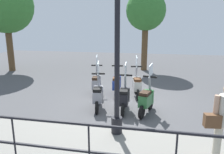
{
  "coord_description": "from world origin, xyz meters",
  "views": [
    {
      "loc": [
        -7.18,
        -0.96,
        2.71
      ],
      "look_at": [
        0.2,
        0.5,
        0.9
      ],
      "focal_mm": 35.0,
      "sensor_mm": 36.0,
      "label": 1
    }
  ],
  "objects_px": {
    "scooter_near_1": "(124,97)",
    "scooter_far_2": "(96,83)",
    "lamp_post_near": "(117,46)",
    "tree_distant": "(146,12)",
    "scooter_far_0": "(137,84)",
    "scooter_far_1": "(117,83)",
    "scooter_near_0": "(146,99)",
    "tree_large": "(5,6)",
    "scooter_near_2": "(98,95)"
  },
  "relations": [
    {
      "from": "scooter_far_0",
      "to": "scooter_far_2",
      "type": "distance_m",
      "value": 1.59
    },
    {
      "from": "scooter_near_0",
      "to": "scooter_far_2",
      "type": "height_order",
      "value": "same"
    },
    {
      "from": "scooter_near_1",
      "to": "scooter_far_2",
      "type": "bearing_deg",
      "value": 39.36
    },
    {
      "from": "scooter_near_0",
      "to": "tree_distant",
      "type": "bearing_deg",
      "value": 19.85
    },
    {
      "from": "tree_distant",
      "to": "scooter_far_1",
      "type": "bearing_deg",
      "value": 171.5
    },
    {
      "from": "lamp_post_near",
      "to": "tree_distant",
      "type": "height_order",
      "value": "lamp_post_near"
    },
    {
      "from": "scooter_near_1",
      "to": "scooter_far_1",
      "type": "relative_size",
      "value": 1.0
    },
    {
      "from": "tree_distant",
      "to": "scooter_far_1",
      "type": "height_order",
      "value": "tree_distant"
    },
    {
      "from": "scooter_near_1",
      "to": "scooter_far_0",
      "type": "xyz_separation_m",
      "value": [
        1.56,
        -0.27,
        0.0
      ]
    },
    {
      "from": "scooter_far_0",
      "to": "scooter_far_2",
      "type": "xyz_separation_m",
      "value": [
        -0.06,
        1.59,
        0.0
      ]
    },
    {
      "from": "scooter_near_1",
      "to": "scooter_far_2",
      "type": "distance_m",
      "value": 2.01
    },
    {
      "from": "tree_distant",
      "to": "scooter_near_0",
      "type": "xyz_separation_m",
      "value": [
        -6.84,
        -0.44,
        -2.96
      ]
    },
    {
      "from": "scooter_near_0",
      "to": "scooter_far_2",
      "type": "relative_size",
      "value": 1.0
    },
    {
      "from": "tree_distant",
      "to": "scooter_far_2",
      "type": "relative_size",
      "value": 3.03
    },
    {
      "from": "scooter_near_1",
      "to": "scooter_near_0",
      "type": "bearing_deg",
      "value": -97.05
    },
    {
      "from": "scooter_near_2",
      "to": "scooter_far_1",
      "type": "bearing_deg",
      "value": -22.61
    },
    {
      "from": "tree_large",
      "to": "scooter_near_2",
      "type": "height_order",
      "value": "tree_large"
    },
    {
      "from": "lamp_post_near",
      "to": "tree_large",
      "type": "distance_m",
      "value": 10.27
    },
    {
      "from": "lamp_post_near",
      "to": "tree_large",
      "type": "xyz_separation_m",
      "value": [
        6.74,
        7.61,
        1.5
      ]
    },
    {
      "from": "scooter_far_0",
      "to": "tree_large",
      "type": "bearing_deg",
      "value": 54.87
    },
    {
      "from": "tree_large",
      "to": "scooter_near_0",
      "type": "relative_size",
      "value": 3.46
    },
    {
      "from": "scooter_far_2",
      "to": "scooter_near_2",
      "type": "bearing_deg",
      "value": -171.79
    },
    {
      "from": "tree_large",
      "to": "tree_distant",
      "type": "distance_m",
      "value": 8.0
    },
    {
      "from": "lamp_post_near",
      "to": "scooter_near_2",
      "type": "xyz_separation_m",
      "value": [
        1.77,
        0.94,
        -1.76
      ]
    },
    {
      "from": "lamp_post_near",
      "to": "tree_large",
      "type": "height_order",
      "value": "tree_large"
    },
    {
      "from": "scooter_near_0",
      "to": "tree_large",
      "type": "bearing_deg",
      "value": 74.51
    },
    {
      "from": "lamp_post_near",
      "to": "scooter_near_0",
      "type": "bearing_deg",
      "value": -20.9
    },
    {
      "from": "tree_large",
      "to": "scooter_near_0",
      "type": "distance_m",
      "value": 10.22
    },
    {
      "from": "scooter_near_1",
      "to": "scooter_far_1",
      "type": "distance_m",
      "value": 1.66
    },
    {
      "from": "scooter_near_0",
      "to": "scooter_far_0",
      "type": "bearing_deg",
      "value": 31.03
    },
    {
      "from": "scooter_far_2",
      "to": "scooter_near_1",
      "type": "bearing_deg",
      "value": -147.62
    },
    {
      "from": "tree_large",
      "to": "scooter_near_2",
      "type": "xyz_separation_m",
      "value": [
        -4.97,
        -6.67,
        -3.26
      ]
    },
    {
      "from": "lamp_post_near",
      "to": "tree_distant",
      "type": "relative_size",
      "value": 1.01
    },
    {
      "from": "scooter_far_1",
      "to": "tree_distant",
      "type": "bearing_deg",
      "value": -14.11
    },
    {
      "from": "tree_large",
      "to": "scooter_far_1",
      "type": "distance_m",
      "value": 8.47
    },
    {
      "from": "scooter_near_1",
      "to": "scooter_near_2",
      "type": "height_order",
      "value": "same"
    },
    {
      "from": "tree_large",
      "to": "scooter_near_0",
      "type": "height_order",
      "value": "tree_large"
    },
    {
      "from": "tree_large",
      "to": "scooter_near_2",
      "type": "distance_m",
      "value": 8.94
    },
    {
      "from": "scooter_far_1",
      "to": "scooter_far_2",
      "type": "height_order",
      "value": "same"
    },
    {
      "from": "tree_distant",
      "to": "scooter_far_1",
      "type": "relative_size",
      "value": 3.03
    },
    {
      "from": "scooter_near_1",
      "to": "lamp_post_near",
      "type": "bearing_deg",
      "value": -179.81
    },
    {
      "from": "lamp_post_near",
      "to": "scooter_far_0",
      "type": "distance_m",
      "value": 3.73
    },
    {
      "from": "tree_large",
      "to": "tree_distant",
      "type": "height_order",
      "value": "tree_large"
    },
    {
      "from": "scooter_near_0",
      "to": "scooter_near_2",
      "type": "relative_size",
      "value": 1.0
    },
    {
      "from": "scooter_far_2",
      "to": "scooter_near_0",
      "type": "bearing_deg",
      "value": -136.75
    },
    {
      "from": "lamp_post_near",
      "to": "scooter_near_1",
      "type": "xyz_separation_m",
      "value": [
        1.72,
        0.06,
        -1.76
      ]
    },
    {
      "from": "tree_distant",
      "to": "scooter_near_2",
      "type": "distance_m",
      "value": 7.44
    },
    {
      "from": "scooter_far_0",
      "to": "scooter_far_1",
      "type": "height_order",
      "value": "same"
    },
    {
      "from": "scooter_near_1",
      "to": "scooter_far_2",
      "type": "relative_size",
      "value": 1.0
    },
    {
      "from": "scooter_far_1",
      "to": "scooter_near_0",
      "type": "bearing_deg",
      "value": -148.95
    }
  ]
}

